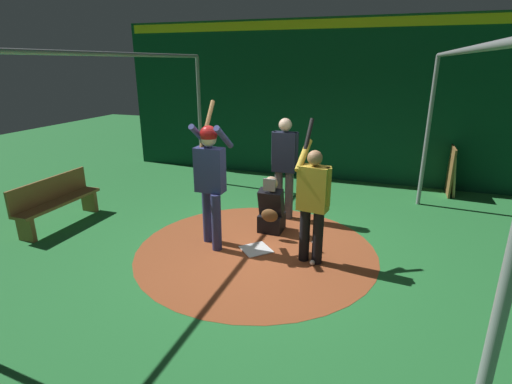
{
  "coord_description": "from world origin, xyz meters",
  "views": [
    {
      "loc": [
        5.17,
        1.81,
        2.78
      ],
      "look_at": [
        0.0,
        0.0,
        0.95
      ],
      "focal_mm": 27.49,
      "sensor_mm": 36.0,
      "label": 1
    }
  ],
  "objects_px": {
    "catcher": "(271,210)",
    "visitor": "(313,199)",
    "baseball_0": "(314,242)",
    "baseball_1": "(312,263)",
    "bench": "(56,201)",
    "umpire": "(284,163)",
    "batter": "(210,174)",
    "bat_rack": "(450,170)",
    "home_plate": "(256,249)"
  },
  "relations": [
    {
      "from": "catcher",
      "to": "baseball_0",
      "type": "xyz_separation_m",
      "value": [
        0.28,
        0.8,
        -0.35
      ]
    },
    {
      "from": "catcher",
      "to": "bat_rack",
      "type": "relative_size",
      "value": 0.93
    },
    {
      "from": "home_plate",
      "to": "baseball_0",
      "type": "height_order",
      "value": "baseball_0"
    },
    {
      "from": "bench",
      "to": "umpire",
      "type": "bearing_deg",
      "value": 113.74
    },
    {
      "from": "umpire",
      "to": "bench",
      "type": "distance_m",
      "value": 4.1
    },
    {
      "from": "visitor",
      "to": "bench",
      "type": "distance_m",
      "value": 4.57
    },
    {
      "from": "home_plate",
      "to": "baseball_1",
      "type": "relative_size",
      "value": 5.68
    },
    {
      "from": "umpire",
      "to": "bat_rack",
      "type": "relative_size",
      "value": 1.75
    },
    {
      "from": "batter",
      "to": "baseball_1",
      "type": "distance_m",
      "value": 1.99
    },
    {
      "from": "baseball_0",
      "to": "baseball_1",
      "type": "height_order",
      "value": "same"
    },
    {
      "from": "batter",
      "to": "umpire",
      "type": "relative_size",
      "value": 1.2
    },
    {
      "from": "visitor",
      "to": "bat_rack",
      "type": "distance_m",
      "value": 4.79
    },
    {
      "from": "batter",
      "to": "umpire",
      "type": "bearing_deg",
      "value": 153.13
    },
    {
      "from": "home_plate",
      "to": "visitor",
      "type": "height_order",
      "value": "visitor"
    },
    {
      "from": "visitor",
      "to": "bat_rack",
      "type": "relative_size",
      "value": 1.91
    },
    {
      "from": "bench",
      "to": "visitor",
      "type": "bearing_deg",
      "value": 91.6
    },
    {
      "from": "baseball_1",
      "to": "visitor",
      "type": "bearing_deg",
      "value": -153.85
    },
    {
      "from": "home_plate",
      "to": "umpire",
      "type": "height_order",
      "value": "umpire"
    },
    {
      "from": "catcher",
      "to": "umpire",
      "type": "distance_m",
      "value": 0.95
    },
    {
      "from": "baseball_0",
      "to": "visitor",
      "type": "bearing_deg",
      "value": 4.84
    },
    {
      "from": "catcher",
      "to": "baseball_1",
      "type": "height_order",
      "value": "catcher"
    },
    {
      "from": "home_plate",
      "to": "catcher",
      "type": "xyz_separation_m",
      "value": [
        -0.75,
        0.01,
        0.38
      ]
    },
    {
      "from": "bat_rack",
      "to": "visitor",
      "type": "bearing_deg",
      "value": -28.14
    },
    {
      "from": "home_plate",
      "to": "bench",
      "type": "xyz_separation_m",
      "value": [
        0.19,
        -3.68,
        0.43
      ]
    },
    {
      "from": "bat_rack",
      "to": "baseball_1",
      "type": "relative_size",
      "value": 14.32
    },
    {
      "from": "bench",
      "to": "baseball_0",
      "type": "bearing_deg",
      "value": 98.51
    },
    {
      "from": "catcher",
      "to": "bat_rack",
      "type": "bearing_deg",
      "value": 137.51
    },
    {
      "from": "batter",
      "to": "catcher",
      "type": "distance_m",
      "value": 1.34
    },
    {
      "from": "baseball_1",
      "to": "baseball_0",
      "type": "bearing_deg",
      "value": -171.01
    },
    {
      "from": "baseball_0",
      "to": "home_plate",
      "type": "bearing_deg",
      "value": -59.62
    },
    {
      "from": "home_plate",
      "to": "bat_rack",
      "type": "height_order",
      "value": "bat_rack"
    },
    {
      "from": "catcher",
      "to": "visitor",
      "type": "relative_size",
      "value": 0.49
    },
    {
      "from": "home_plate",
      "to": "visitor",
      "type": "relative_size",
      "value": 0.21
    },
    {
      "from": "visitor",
      "to": "bench",
      "type": "height_order",
      "value": "visitor"
    },
    {
      "from": "baseball_1",
      "to": "home_plate",
      "type": "bearing_deg",
      "value": -101.56
    },
    {
      "from": "bench",
      "to": "baseball_0",
      "type": "distance_m",
      "value": 4.56
    },
    {
      "from": "catcher",
      "to": "baseball_1",
      "type": "bearing_deg",
      "value": 43.98
    },
    {
      "from": "visitor",
      "to": "bat_rack",
      "type": "bearing_deg",
      "value": 160.66
    },
    {
      "from": "home_plate",
      "to": "baseball_1",
      "type": "height_order",
      "value": "baseball_1"
    },
    {
      "from": "batter",
      "to": "umpire",
      "type": "height_order",
      "value": "batter"
    },
    {
      "from": "home_plate",
      "to": "visitor",
      "type": "bearing_deg",
      "value": 85.5
    },
    {
      "from": "home_plate",
      "to": "batter",
      "type": "xyz_separation_m",
      "value": [
        0.05,
        -0.72,
        1.16
      ]
    },
    {
      "from": "home_plate",
      "to": "bench",
      "type": "height_order",
      "value": "bench"
    },
    {
      "from": "visitor",
      "to": "baseball_1",
      "type": "height_order",
      "value": "visitor"
    },
    {
      "from": "visitor",
      "to": "catcher",
      "type": "bearing_deg",
      "value": -125.23
    },
    {
      "from": "batter",
      "to": "bat_rack",
      "type": "height_order",
      "value": "batter"
    },
    {
      "from": "catcher",
      "to": "visitor",
      "type": "bearing_deg",
      "value": 45.97
    },
    {
      "from": "baseball_1",
      "to": "catcher",
      "type": "bearing_deg",
      "value": -136.02
    },
    {
      "from": "bat_rack",
      "to": "baseball_1",
      "type": "xyz_separation_m",
      "value": [
        4.33,
        -2.19,
        -0.45
      ]
    },
    {
      "from": "catcher",
      "to": "baseball_0",
      "type": "relative_size",
      "value": 13.32
    }
  ]
}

